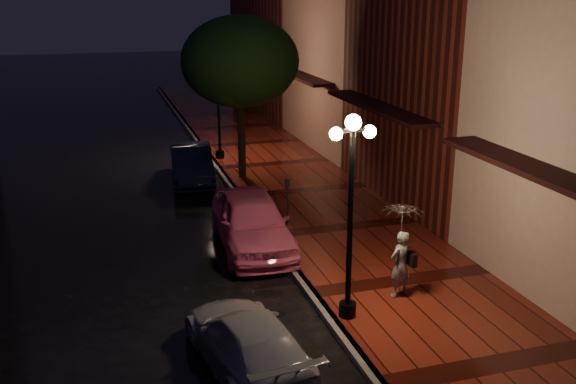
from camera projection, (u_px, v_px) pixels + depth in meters
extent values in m
plane|color=black|center=(269.00, 240.00, 18.08)|extent=(120.00, 120.00, 0.00)
cube|color=#46130C|center=(344.00, 229.00, 18.68)|extent=(4.50, 60.00, 0.15)
cube|color=#595451|center=(269.00, 237.00, 18.05)|extent=(0.25, 60.00, 0.15)
cube|color=#511914|center=(466.00, 31.00, 20.18)|extent=(5.00, 8.00, 11.00)
cube|color=#8C5951|center=(364.00, 44.00, 27.78)|extent=(5.00, 8.00, 9.00)
cube|color=#511914|center=(295.00, 22.00, 36.76)|extent=(5.00, 12.00, 10.00)
cylinder|color=black|center=(350.00, 227.00, 12.96)|extent=(0.12, 0.12, 4.00)
cylinder|color=black|center=(347.00, 309.00, 13.52)|extent=(0.36, 0.36, 0.30)
cube|color=black|center=(353.00, 130.00, 12.36)|extent=(0.70, 0.08, 0.08)
sphere|color=#FFDC99|center=(353.00, 123.00, 12.32)|extent=(0.32, 0.32, 0.32)
sphere|color=#FFDC99|center=(336.00, 134.00, 12.28)|extent=(0.26, 0.26, 0.26)
sphere|color=#FFDC99|center=(370.00, 132.00, 12.47)|extent=(0.26, 0.26, 0.26)
cylinder|color=black|center=(219.00, 109.00, 25.74)|extent=(0.12, 0.12, 4.00)
cylinder|color=black|center=(220.00, 154.00, 26.30)|extent=(0.36, 0.36, 0.30)
cube|color=black|center=(217.00, 59.00, 25.14)|extent=(0.70, 0.08, 0.08)
sphere|color=#FFDC99|center=(217.00, 55.00, 25.10)|extent=(0.32, 0.32, 0.32)
sphere|color=#FFDC99|center=(208.00, 60.00, 25.06)|extent=(0.26, 0.26, 0.26)
sphere|color=#FFDC99|center=(226.00, 60.00, 25.25)|extent=(0.26, 0.26, 0.26)
cylinder|color=black|center=(242.00, 134.00, 23.19)|extent=(0.28, 0.28, 3.20)
ellipsoid|color=black|center=(240.00, 61.00, 22.41)|extent=(4.16, 4.16, 3.20)
sphere|color=black|center=(255.00, 76.00, 23.33)|extent=(1.80, 1.80, 1.80)
sphere|color=black|center=(228.00, 79.00, 21.76)|extent=(1.80, 1.80, 1.80)
imported|color=#E45D8C|center=(252.00, 222.00, 17.29)|extent=(2.01, 4.58, 1.53)
imported|color=black|center=(191.00, 164.00, 23.36)|extent=(1.80, 4.23, 1.36)
imported|color=#B1B0B8|center=(248.00, 342.00, 11.77)|extent=(2.09, 4.07, 1.13)
imported|color=silver|center=(400.00, 264.00, 14.24)|extent=(0.65, 0.54, 1.54)
imported|color=silver|center=(402.00, 223.00, 13.95)|extent=(0.90, 0.91, 0.82)
cylinder|color=black|center=(401.00, 249.00, 14.13)|extent=(0.02, 0.02, 1.23)
cube|color=black|center=(412.00, 259.00, 14.23)|extent=(0.12, 0.29, 0.31)
cylinder|color=black|center=(288.00, 206.00, 18.65)|extent=(0.06, 0.06, 1.19)
cube|color=black|center=(288.00, 182.00, 18.44)|extent=(0.13, 0.10, 0.24)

